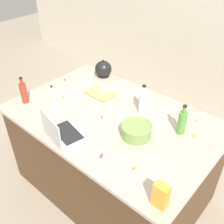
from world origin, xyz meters
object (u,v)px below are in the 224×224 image
Objects in this scene: bottle_vinegar at (143,102)px; candy_bag at (161,196)px; mixing_bowl_large at (136,130)px; butter_stick_right at (105,91)px; ramekin_medium at (74,93)px; kitchen_timer at (52,90)px; ramekin_small at (56,104)px; cutting_board at (100,94)px; butter_stick_left at (100,93)px; bottle_olive at (182,122)px; bottle_soy at (24,92)px; laptop at (61,132)px; kettle at (103,69)px.

candy_bag is at bearing -47.95° from bottle_vinegar.
butter_stick_right is (-0.59, 0.28, -0.02)m from mixing_bowl_large.
kitchen_timer is at bearing -147.21° from ramekin_medium.
mixing_bowl_large is 2.80× the size of ramekin_small.
butter_stick_left reaches higher than cutting_board.
mixing_bowl_large is 0.65m from butter_stick_left.
butter_stick_right is at bearing 69.78° from butter_stick_left.
ramekin_small reaches higher than cutting_board.
ramekin_medium is (-1.06, -0.17, -0.09)m from bottle_olive.
laptop is at bearing -9.02° from bottle_soy.
bottle_soy reaches higher than laptop.
butter_stick_left and butter_stick_right have the same top height.
mixing_bowl_large is at bearing 15.31° from bottle_soy.
bottle_vinegar reaches higher than bottle_soy.
bottle_vinegar is at bearing 32.77° from bottle_soy.
bottle_olive is 3.36× the size of kitchen_timer.
ramekin_small is (-0.36, 0.25, -0.02)m from laptop.
butter_stick_left is at bearing 49.71° from bottle_soy.
bottle_soy reaches higher than ramekin_small.
bottle_olive is at bearing 23.02° from bottle_soy.
bottle_soy is 0.74m from butter_stick_right.
ramekin_medium is 0.42× the size of candy_bag.
ramekin_small is at bearing 29.10° from bottle_soy.
bottle_olive is 2.35× the size of butter_stick_right.
bottle_olive is 0.96× the size of cutting_board.
cutting_board is 2.44× the size of butter_stick_right.
kettle is (-0.71, 0.27, -0.03)m from bottle_vinegar.
kettle is 1.94× the size of butter_stick_left.
butter_stick_right is at bearing 178.42° from bottle_olive.
mixing_bowl_large is at bearing -33.07° from kettle.
mixing_bowl_large is at bearing 139.64° from candy_bag.
butter_stick_left is at bearing 35.33° from ramekin_medium.
ramekin_small is at bearing -112.29° from cutting_board.
butter_stick_left is 1.27× the size of ramekin_small.
bottle_soy is at bearing -164.69° from mixing_bowl_large.
bottle_olive is 0.85m from butter_stick_left.
cutting_board is at bearing 37.62° from kitchen_timer.
laptop is 0.62m from ramekin_medium.
ramekin_medium is (-0.39, 0.48, -0.03)m from laptop.
kettle is at bearing 164.78° from bottle_olive.
butter_stick_left is at bearing 64.37° from ramekin_small.
ramekin_small is at bearing 168.18° from candy_bag.
laptop is 4.95× the size of ramekin_medium.
kitchen_timer is 0.45× the size of candy_bag.
butter_stick_right is 0.65× the size of candy_bag.
butter_stick_left is (-0.18, 0.63, -0.01)m from laptop.
bottle_vinegar is 0.48m from cutting_board.
laptop reaches higher than cutting_board.
bottle_vinegar is at bearing 68.09° from laptop.
bottle_olive is at bearing 44.32° from laptop.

